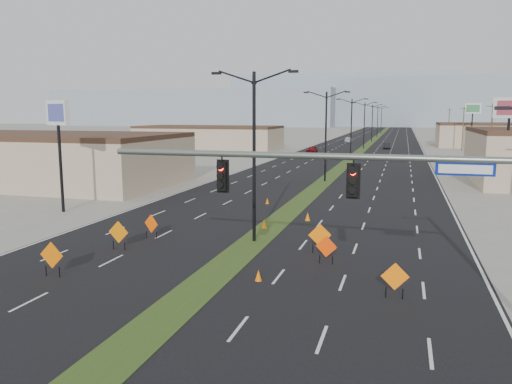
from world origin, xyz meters
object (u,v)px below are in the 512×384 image
(construction_sign_2, at_px, (151,225))
(cone_2, at_px, (308,217))
(car_left, at_px, (312,150))
(pole_sign_east_near, at_px, (509,115))
(streetlight_6, at_px, (381,119))
(construction_sign_3, at_px, (326,248))
(construction_sign_4, at_px, (320,236))
(construction_sign_1, at_px, (52,256))
(cone_0, at_px, (258,275))
(construction_sign_5, at_px, (395,278))
(streetlight_3, at_px, (364,124))
(streetlight_2, at_px, (351,127))
(cone_1, at_px, (264,224))
(car_mid, at_px, (387,146))
(signal_mast, at_px, (406,196))
(car_far, at_px, (348,140))
(cone_3, at_px, (267,201))
(streetlight_4, at_px, (372,122))
(streetlight_0, at_px, (254,152))
(pole_sign_west, at_px, (58,122))
(streetlight_5, at_px, (378,120))
(pole_sign_east_far, at_px, (473,112))
(construction_sign_0, at_px, (118,233))
(streetlight_1, at_px, (326,133))

(construction_sign_2, height_order, cone_2, construction_sign_2)
(car_left, distance_m, pole_sign_east_near, 50.65)
(construction_sign_2, bearing_deg, streetlight_6, 108.42)
(construction_sign_3, relative_size, construction_sign_4, 0.88)
(construction_sign_1, bearing_deg, construction_sign_2, 84.72)
(cone_0, bearing_deg, construction_sign_5, -4.90)
(construction_sign_4, relative_size, pole_sign_east_near, 0.18)
(construction_sign_5, bearing_deg, streetlight_3, 87.36)
(streetlight_2, bearing_deg, car_left, 124.49)
(streetlight_2, distance_m, cone_1, 52.88)
(streetlight_2, height_order, construction_sign_1, streetlight_2)
(car_left, height_order, car_mid, car_left)
(streetlight_2, bearing_deg, signal_mast, -82.61)
(car_far, distance_m, cone_1, 103.49)
(cone_3, height_order, pole_sign_east_near, pole_sign_east_near)
(streetlight_4, height_order, car_left, streetlight_4)
(streetlight_0, bearing_deg, construction_sign_4, -20.08)
(streetlight_0, height_order, cone_1, streetlight_0)
(car_left, height_order, cone_3, car_left)
(streetlight_0, xyz_separation_m, pole_sign_east_near, (18.22, 26.37, 2.06))
(construction_sign_5, bearing_deg, pole_sign_west, 146.90)
(streetlight_5, distance_m, construction_sign_1, 149.24)
(construction_sign_1, bearing_deg, pole_sign_east_far, 74.68)
(construction_sign_0, relative_size, construction_sign_4, 0.99)
(streetlight_1, bearing_deg, cone_0, -86.30)
(streetlight_6, distance_m, pole_sign_east_near, 142.81)
(signal_mast, height_order, streetlight_3, streetlight_3)
(construction_sign_4, distance_m, cone_0, 5.70)
(construction_sign_5, relative_size, cone_3, 2.81)
(car_far, relative_size, construction_sign_5, 3.02)
(cone_0, bearing_deg, streetlight_4, 91.08)
(streetlight_0, height_order, construction_sign_3, streetlight_0)
(streetlight_3, xyz_separation_m, construction_sign_0, (-6.76, -87.99, -4.43))
(cone_2, bearing_deg, car_left, 99.82)
(streetlight_3, bearing_deg, construction_sign_1, -94.44)
(streetlight_6, relative_size, construction_sign_1, 5.89)
(car_left, distance_m, construction_sign_2, 69.92)
(construction_sign_1, bearing_deg, cone_0, 14.80)
(cone_0, bearing_deg, pole_sign_east_far, 77.90)
(cone_2, bearing_deg, streetlight_4, 91.09)
(streetlight_1, distance_m, streetlight_6, 140.00)
(streetlight_0, xyz_separation_m, streetlight_4, (0.00, 112.00, 0.00))
(construction_sign_5, bearing_deg, streetlight_6, 84.88)
(streetlight_1, height_order, streetlight_3, same)
(construction_sign_4, bearing_deg, cone_0, -131.10)
(construction_sign_1, bearing_deg, construction_sign_5, 8.00)
(car_far, bearing_deg, cone_0, -90.67)
(car_mid, distance_m, cone_2, 77.87)
(streetlight_4, distance_m, construction_sign_2, 113.43)
(signal_mast, relative_size, cone_2, 25.67)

